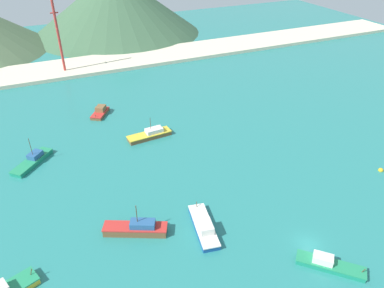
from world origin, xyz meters
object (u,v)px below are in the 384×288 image
(fishing_boat_3, at_px, (329,264))
(fishing_boat_4, at_px, (204,227))
(fishing_boat_1, at_px, (33,161))
(fishing_boat_7, at_px, (100,112))
(radio_tower, at_px, (59,37))
(fishing_boat_6, at_px, (150,134))
(fishing_boat_8, at_px, (137,228))
(buoy_0, at_px, (381,170))

(fishing_boat_3, height_order, fishing_boat_4, fishing_boat_4)
(fishing_boat_1, xyz_separation_m, fishing_boat_7, (18.58, 17.15, 0.09))
(fishing_boat_7, bearing_deg, radio_tower, 96.93)
(radio_tower, bearing_deg, fishing_boat_6, -76.30)
(fishing_boat_7, height_order, radio_tower, radio_tower)
(fishing_boat_1, bearing_deg, fishing_boat_6, -0.04)
(fishing_boat_8, bearing_deg, fishing_boat_3, -37.77)
(fishing_boat_8, bearing_deg, fishing_boat_6, 67.10)
(fishing_boat_4, height_order, fishing_boat_7, fishing_boat_4)
(fishing_boat_8, bearing_deg, radio_tower, 90.30)
(fishing_boat_6, distance_m, buoy_0, 52.38)
(fishing_boat_8, distance_m, buoy_0, 52.86)
(fishing_boat_7, distance_m, buoy_0, 70.35)
(fishing_boat_3, relative_size, radio_tower, 0.37)
(fishing_boat_4, distance_m, fishing_boat_7, 51.28)
(fishing_boat_1, relative_size, fishing_boat_3, 1.09)
(fishing_boat_1, relative_size, fishing_boat_8, 0.90)
(fishing_boat_8, bearing_deg, fishing_boat_4, -21.59)
(fishing_boat_1, bearing_deg, radio_tower, 74.85)
(radio_tower, bearing_deg, fishing_boat_1, -105.15)
(fishing_boat_7, bearing_deg, buoy_0, -46.07)
(fishing_boat_3, distance_m, radio_tower, 105.13)
(buoy_0, xyz_separation_m, radio_tower, (-53.12, 86.21, 12.38))
(buoy_0, bearing_deg, fishing_boat_1, 153.55)
(radio_tower, bearing_deg, fishing_boat_4, -82.65)
(fishing_boat_7, bearing_deg, fishing_boat_6, -63.58)
(fishing_boat_7, relative_size, radio_tower, 0.30)
(fishing_boat_3, height_order, buoy_0, fishing_boat_3)
(fishing_boat_6, height_order, fishing_boat_7, fishing_boat_6)
(buoy_0, bearing_deg, fishing_boat_4, -179.78)
(fishing_boat_6, bearing_deg, fishing_boat_3, -75.71)
(fishing_boat_1, relative_size, fishing_boat_6, 0.89)
(fishing_boat_4, height_order, buoy_0, fishing_boat_4)
(fishing_boat_6, xyz_separation_m, radio_tower, (-12.85, 52.71, 11.76))
(fishing_boat_7, bearing_deg, fishing_boat_4, -82.35)
(fishing_boat_3, xyz_separation_m, fishing_boat_7, (-20.93, 65.82, 0.10))
(fishing_boat_4, bearing_deg, fishing_boat_6, 87.10)
(fishing_boat_6, relative_size, buoy_0, 11.06)
(radio_tower, bearing_deg, fishing_boat_7, -83.07)
(fishing_boat_4, relative_size, fishing_boat_6, 1.00)
(buoy_0, bearing_deg, fishing_boat_8, 175.57)
(fishing_boat_6, bearing_deg, radio_tower, 103.70)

